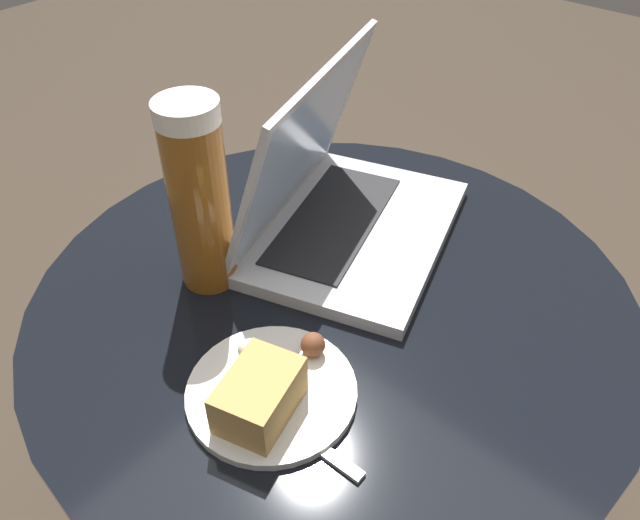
{
  "coord_description": "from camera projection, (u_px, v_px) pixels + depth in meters",
  "views": [
    {
      "loc": [
        -0.43,
        -0.34,
        1.09
      ],
      "look_at": [
        -0.02,
        0.0,
        0.64
      ],
      "focal_mm": 35.0,
      "sensor_mm": 36.0,
      "label": 1
    }
  ],
  "objects": [
    {
      "name": "table",
      "position": [
        332.0,
        373.0,
        0.85
      ],
      "size": [
        0.73,
        0.73,
        0.57
      ],
      "color": "black",
      "rests_on": "ground_plane"
    },
    {
      "name": "snack_plate",
      "position": [
        267.0,
        390.0,
        0.62
      ],
      "size": [
        0.18,
        0.18,
        0.06
      ],
      "color": "silver",
      "rests_on": "table"
    },
    {
      "name": "laptop",
      "position": [
        339.0,
        203.0,
        0.82
      ],
      "size": [
        0.37,
        0.31,
        0.23
      ],
      "color": "silver",
      "rests_on": "table"
    },
    {
      "name": "fork",
      "position": [
        275.0,
        416.0,
        0.62
      ],
      "size": [
        0.02,
        0.18,
        0.0
      ],
      "color": "#B2B2B7",
      "rests_on": "table"
    },
    {
      "name": "beer_glass",
      "position": [
        199.0,
        198.0,
        0.7
      ],
      "size": [
        0.07,
        0.07,
        0.24
      ],
      "color": "brown",
      "rests_on": "table"
    }
  ]
}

